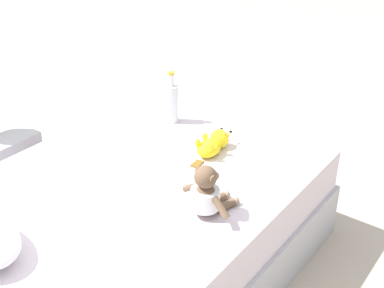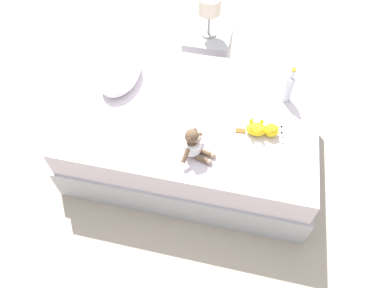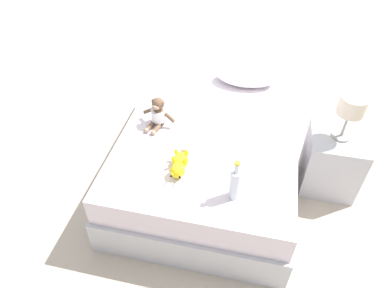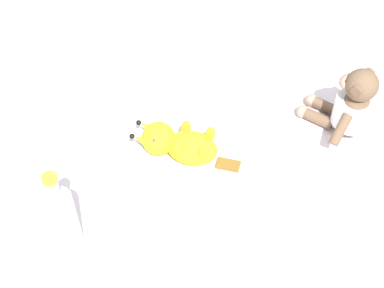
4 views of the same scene
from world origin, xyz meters
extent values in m
plane|color=#B7A893|center=(0.00, 0.00, 0.00)|extent=(16.00, 16.00, 0.00)
cube|color=#B2B2B7|center=(0.00, 0.00, 0.15)|extent=(1.36, 1.92, 0.30)
cube|color=silver|center=(0.00, 0.00, 0.41)|extent=(1.32, 1.86, 0.23)
ellipsoid|color=white|center=(0.19, 0.66, 0.60)|extent=(0.54, 0.33, 0.14)
ellipsoid|color=brown|center=(-0.41, -0.07, 0.60)|extent=(0.13, 0.12, 0.15)
cylinder|color=white|center=(-0.41, -0.07, 0.61)|extent=(0.15, 0.15, 0.09)
sphere|color=brown|center=(-0.41, -0.07, 0.71)|extent=(0.10, 0.10, 0.10)
ellipsoid|color=gray|center=(-0.42, -0.11, 0.71)|extent=(0.07, 0.06, 0.04)
sphere|color=black|center=(-0.40, -0.11, 0.72)|extent=(0.01, 0.01, 0.01)
sphere|color=black|center=(-0.44, -0.10, 0.72)|extent=(0.01, 0.01, 0.01)
cylinder|color=brown|center=(-0.37, -0.08, 0.73)|extent=(0.02, 0.03, 0.03)
cylinder|color=brown|center=(-0.45, -0.06, 0.73)|extent=(0.02, 0.03, 0.03)
cylinder|color=brown|center=(-0.32, -0.09, 0.61)|extent=(0.10, 0.05, 0.08)
cylinder|color=brown|center=(-0.50, -0.05, 0.61)|extent=(0.10, 0.05, 0.08)
cylinder|color=brown|center=(-0.40, -0.17, 0.55)|extent=(0.06, 0.11, 0.04)
cylinder|color=brown|center=(-0.46, -0.15, 0.55)|extent=(0.06, 0.11, 0.04)
sphere|color=gray|center=(-0.42, -0.22, 0.55)|extent=(0.04, 0.04, 0.04)
sphere|color=gray|center=(-0.47, -0.20, 0.55)|extent=(0.04, 0.04, 0.04)
ellipsoid|color=yellow|center=(-0.14, -0.48, 0.57)|extent=(0.12, 0.16, 0.08)
sphere|color=yellow|center=(-0.13, -0.58, 0.58)|extent=(0.10, 0.10, 0.10)
cone|color=yellow|center=(-0.10, -0.62, 0.59)|extent=(0.03, 0.06, 0.05)
sphere|color=black|center=(-0.10, -0.65, 0.60)|extent=(0.02, 0.02, 0.02)
cone|color=yellow|center=(-0.16, -0.63, 0.59)|extent=(0.03, 0.06, 0.05)
sphere|color=black|center=(-0.15, -0.66, 0.60)|extent=(0.02, 0.02, 0.02)
sphere|color=red|center=(-0.10, -0.58, 0.60)|extent=(0.02, 0.02, 0.02)
sphere|color=red|center=(-0.16, -0.59, 0.60)|extent=(0.02, 0.02, 0.02)
ellipsoid|color=yellow|center=(-0.09, -0.51, 0.61)|extent=(0.03, 0.03, 0.05)
ellipsoid|color=yellow|center=(-0.18, -0.51, 0.61)|extent=(0.03, 0.03, 0.05)
ellipsoid|color=yellow|center=(-0.10, -0.43, 0.61)|extent=(0.03, 0.03, 0.05)
ellipsoid|color=yellow|center=(-0.18, -0.44, 0.61)|extent=(0.03, 0.03, 0.05)
cube|color=brown|center=(-0.14, -0.37, 0.53)|extent=(0.05, 0.07, 0.01)
cylinder|color=silver|center=(0.26, -0.67, 0.64)|extent=(0.07, 0.07, 0.22)
cylinder|color=silver|center=(0.26, -0.67, 0.78)|extent=(0.03, 0.03, 0.07)
cylinder|color=gold|center=(0.26, -0.67, 0.82)|extent=(0.04, 0.04, 0.01)
cube|color=#B2B2B7|center=(0.97, 0.08, 0.26)|extent=(0.42, 0.42, 0.52)
cylinder|color=gray|center=(0.97, 0.08, 0.53)|extent=(0.14, 0.14, 0.01)
cylinder|color=gray|center=(0.97, 0.08, 0.64)|extent=(0.02, 0.02, 0.21)
cylinder|color=beige|center=(0.97, 0.08, 0.82)|extent=(0.19, 0.19, 0.14)
camera|label=1|loc=(-1.40, 1.33, 1.81)|focal=46.82mm
camera|label=2|loc=(-1.73, -0.36, 2.40)|focal=31.12mm
camera|label=3|loc=(0.32, -2.13, 2.30)|focal=33.21mm
camera|label=4|loc=(0.86, -0.11, 1.84)|focal=53.39mm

